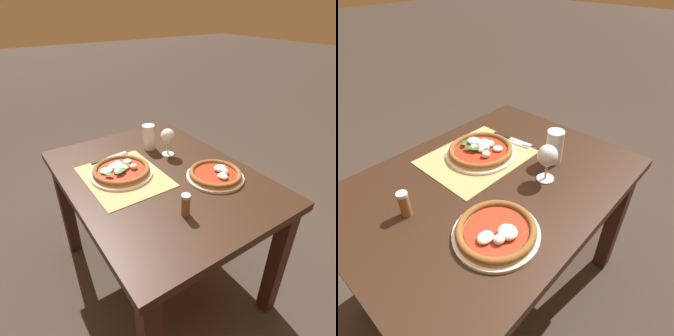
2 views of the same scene
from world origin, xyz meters
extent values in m
plane|color=#382D26|center=(0.00, 0.00, 0.00)|extent=(24.00, 24.00, 0.00)
cube|color=black|center=(0.00, 0.00, 0.72)|extent=(1.16, 0.86, 0.04)
cube|color=black|center=(-0.52, -0.37, 0.35)|extent=(0.07, 0.07, 0.70)
cube|color=black|center=(0.52, -0.37, 0.35)|extent=(0.07, 0.07, 0.70)
cube|color=black|center=(-0.52, 0.37, 0.35)|extent=(0.07, 0.07, 0.70)
cube|color=tan|center=(-0.07, -0.15, 0.74)|extent=(0.44, 0.36, 0.00)
cylinder|color=silver|center=(-0.10, -0.15, 0.75)|extent=(0.31, 0.31, 0.01)
cylinder|color=#B77F42|center=(-0.10, -0.15, 0.76)|extent=(0.28, 0.28, 0.01)
torus|color=brown|center=(-0.10, -0.15, 0.77)|extent=(0.28, 0.28, 0.02)
cylinder|color=maroon|center=(-0.10, -0.15, 0.77)|extent=(0.23, 0.23, 0.00)
ellipsoid|color=white|center=(-0.10, -0.14, 0.78)|extent=(0.06, 0.06, 0.02)
ellipsoid|color=white|center=(-0.13, -0.18, 0.78)|extent=(0.06, 0.05, 0.03)
ellipsoid|color=white|center=(-0.08, -0.18, 0.78)|extent=(0.04, 0.04, 0.02)
ellipsoid|color=white|center=(-0.15, -0.10, 0.78)|extent=(0.04, 0.05, 0.02)
ellipsoid|color=white|center=(-0.12, -0.22, 0.78)|extent=(0.06, 0.06, 0.02)
ellipsoid|color=white|center=(-0.07, -0.10, 0.78)|extent=(0.04, 0.03, 0.03)
ellipsoid|color=white|center=(-0.14, -0.15, 0.78)|extent=(0.05, 0.04, 0.03)
ellipsoid|color=white|center=(-0.14, -0.15, 0.78)|extent=(0.04, 0.04, 0.02)
ellipsoid|color=#286B23|center=(-0.07, -0.23, 0.79)|extent=(0.05, 0.05, 0.00)
ellipsoid|color=#286B23|center=(-0.08, -0.16, 0.79)|extent=(0.05, 0.03, 0.00)
ellipsoid|color=#286B23|center=(-0.06, -0.18, 0.79)|extent=(0.03, 0.05, 0.00)
ellipsoid|color=#286B23|center=(-0.10, -0.12, 0.79)|extent=(0.03, 0.05, 0.00)
cylinder|color=silver|center=(0.19, 0.21, 0.75)|extent=(0.28, 0.28, 0.01)
cylinder|color=#B77F42|center=(0.19, 0.21, 0.76)|extent=(0.26, 0.26, 0.01)
torus|color=brown|center=(0.19, 0.21, 0.77)|extent=(0.26, 0.26, 0.02)
cylinder|color=maroon|center=(0.19, 0.21, 0.76)|extent=(0.20, 0.20, 0.00)
ellipsoid|color=white|center=(0.18, 0.25, 0.78)|extent=(0.06, 0.06, 0.03)
ellipsoid|color=white|center=(0.21, 0.25, 0.78)|extent=(0.04, 0.03, 0.03)
ellipsoid|color=white|center=(0.24, 0.21, 0.77)|extent=(0.06, 0.05, 0.02)
cylinder|color=silver|center=(-0.15, 0.16, 0.74)|extent=(0.07, 0.07, 0.00)
cylinder|color=silver|center=(-0.15, 0.16, 0.78)|extent=(0.01, 0.01, 0.06)
ellipsoid|color=silver|center=(-0.15, 0.16, 0.85)|extent=(0.08, 0.08, 0.08)
ellipsoid|color=#AD5B14|center=(-0.15, 0.16, 0.84)|extent=(0.07, 0.07, 0.05)
cylinder|color=silver|center=(-0.27, 0.11, 0.81)|extent=(0.07, 0.07, 0.15)
cylinder|color=black|center=(-0.27, 0.11, 0.80)|extent=(0.07, 0.07, 0.12)
cylinder|color=silver|center=(-0.27, 0.11, 0.86)|extent=(0.07, 0.07, 0.02)
cube|color=#B7B7BC|center=(-0.26, -0.17, 0.75)|extent=(0.03, 0.12, 0.00)
cube|color=#B7B7BC|center=(-0.27, -0.09, 0.75)|extent=(0.03, 0.05, 0.00)
cylinder|color=#B7B7BC|center=(-0.27, -0.04, 0.75)|extent=(0.01, 0.04, 0.00)
cylinder|color=#B7B7BC|center=(-0.28, -0.05, 0.75)|extent=(0.01, 0.04, 0.00)
cylinder|color=#B7B7BC|center=(-0.28, -0.05, 0.75)|extent=(0.01, 0.04, 0.00)
cylinder|color=#B7B7BC|center=(-0.29, -0.05, 0.75)|extent=(0.01, 0.04, 0.00)
cube|color=black|center=(-0.28, -0.19, 0.75)|extent=(0.02, 0.10, 0.01)
cube|color=#B7B7BC|center=(-0.29, -0.09, 0.75)|extent=(0.03, 0.12, 0.00)
cylinder|color=brown|center=(0.33, -0.08, 0.78)|extent=(0.04, 0.04, 0.08)
cylinder|color=#BCBCC1|center=(0.33, -0.08, 0.83)|extent=(0.04, 0.04, 0.01)
camera|label=1|loc=(1.02, -0.63, 1.48)|focal=30.00mm
camera|label=2|loc=(0.60, 0.63, 1.44)|focal=30.00mm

